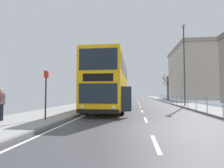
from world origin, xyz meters
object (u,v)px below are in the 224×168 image
at_px(bus_stop_sign_near, 46,89).
at_px(pedestrian_with_backpack, 0,102).
at_px(street_lamp_far_side, 184,59).
at_px(background_building_01, 198,73).
at_px(double_decker_bus_main, 110,84).
at_px(bare_tree_far_00, 168,87).

bearing_deg(bus_stop_sign_near, pedestrian_with_backpack, -158.17).
xyz_separation_m(street_lamp_far_side, background_building_01, (10.31, 26.15, 1.19)).
relative_size(double_decker_bus_main, pedestrian_with_backpack, 6.98).
height_order(pedestrian_with_backpack, background_building_01, background_building_01).
distance_m(pedestrian_with_backpack, bus_stop_sign_near, 2.23).
distance_m(pedestrian_with_backpack, bare_tree_far_00, 30.79).
bearing_deg(background_building_01, bus_stop_sign_near, -118.30).
distance_m(street_lamp_far_side, bare_tree_far_00, 15.53).
bearing_deg(pedestrian_with_backpack, bare_tree_far_00, 65.01).
xyz_separation_m(bus_stop_sign_near, background_building_01, (20.43, 37.94, 4.77)).
distance_m(bus_stop_sign_near, street_lamp_far_side, 15.94).
relative_size(pedestrian_with_backpack, background_building_01, 0.09).
height_order(double_decker_bus_main, pedestrian_with_backpack, double_decker_bus_main).
bearing_deg(bus_stop_sign_near, double_decker_bus_main, 69.61).
distance_m(double_decker_bus_main, pedestrian_with_backpack, 8.85).
height_order(street_lamp_far_side, background_building_01, background_building_01).
distance_m(bus_stop_sign_near, bare_tree_far_00, 29.24).
height_order(double_decker_bus_main, background_building_01, background_building_01).
bearing_deg(bare_tree_far_00, double_decker_bus_main, -112.69).
bearing_deg(background_building_01, double_decker_bus_main, -119.88).
relative_size(double_decker_bus_main, bare_tree_far_00, 1.95).
bearing_deg(bare_tree_far_00, background_building_01, 49.06).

